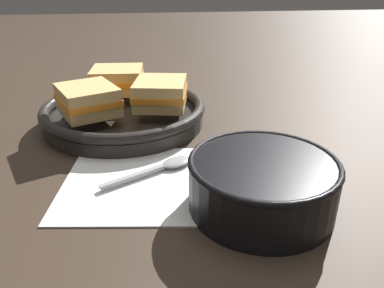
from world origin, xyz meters
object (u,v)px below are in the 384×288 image
at_px(skillet, 124,113).
at_px(sandwich_near_right, 161,93).
at_px(sandwich_near_left, 88,100).
at_px(soup_bowl, 262,181).
at_px(spoon, 165,166).
at_px(sandwich_far_left, 118,80).

bearing_deg(skillet, sandwich_near_right, -20.11).
height_order(skillet, sandwich_near_left, sandwich_near_left).
relative_size(soup_bowl, skillet, 0.60).
xyz_separation_m(skillet, sandwich_near_left, (-0.05, -0.05, 0.04)).
relative_size(spoon, skillet, 0.45).
xyz_separation_m(spoon, skillet, (-0.06, 0.18, 0.01)).
relative_size(sandwich_near_left, sandwich_far_left, 1.21).
distance_m(sandwich_near_left, sandwich_near_right, 0.12).
bearing_deg(soup_bowl, spoon, 136.28).
bearing_deg(skillet, soup_bowl, -59.10).
xyz_separation_m(sandwich_near_right, sandwich_far_left, (-0.08, 0.09, 0.00)).
bearing_deg(skillet, sandwich_far_left, 99.89).
bearing_deg(sandwich_near_left, spoon, -49.52).
xyz_separation_m(soup_bowl, sandwich_near_right, (-0.11, 0.26, 0.03)).
height_order(soup_bowl, spoon, soup_bowl).
relative_size(soup_bowl, sandwich_far_left, 1.70).
relative_size(skillet, sandwich_near_right, 2.63).
xyz_separation_m(soup_bowl, spoon, (-0.11, 0.10, -0.03)).
xyz_separation_m(soup_bowl, sandwich_near_left, (-0.23, 0.24, 0.03)).
bearing_deg(spoon, soup_bowl, -72.58).
bearing_deg(sandwich_far_left, soup_bowl, -62.73).
bearing_deg(spoon, sandwich_near_right, 59.97).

